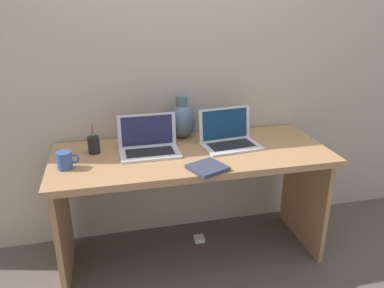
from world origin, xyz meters
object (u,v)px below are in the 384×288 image
at_px(laptop_right, 228,136).
at_px(laptop_left, 149,143).
at_px(green_vase, 182,120).
at_px(notebook_stack, 208,168).
at_px(power_brick, 199,239).
at_px(pen_cup, 94,144).
at_px(coffee_mug, 65,160).

bearing_deg(laptop_right, laptop_left, 179.95).
bearing_deg(laptop_left, green_vase, 39.67).
relative_size(notebook_stack, power_brick, 2.58).
height_order(laptop_left, laptop_right, laptop_right).
bearing_deg(laptop_right, pen_cup, 176.20).
xyz_separation_m(green_vase, notebook_stack, (0.03, -0.53, -0.11)).
bearing_deg(notebook_stack, laptop_right, 55.65).
relative_size(laptop_left, power_brick, 5.06).
xyz_separation_m(pen_cup, power_brick, (0.66, 0.01, -0.79)).
xyz_separation_m(laptop_left, power_brick, (0.34, 0.06, -0.79)).
bearing_deg(pen_cup, green_vase, 14.82).
bearing_deg(laptop_left, notebook_stack, -49.75).
bearing_deg(coffee_mug, notebook_stack, -14.13).
xyz_separation_m(laptop_right, notebook_stack, (-0.22, -0.33, -0.05)).
bearing_deg(notebook_stack, pen_cup, 147.46).
distance_m(green_vase, coffee_mug, 0.80).
xyz_separation_m(laptop_left, pen_cup, (-0.32, 0.05, -0.00)).
bearing_deg(pen_cup, laptop_right, -3.80).
relative_size(laptop_left, pen_cup, 1.98).
xyz_separation_m(coffee_mug, pen_cup, (0.15, 0.19, 0.01)).
distance_m(laptop_right, power_brick, 0.81).
bearing_deg(power_brick, pen_cup, -179.17).
height_order(laptop_left, green_vase, green_vase).
relative_size(green_vase, power_brick, 4.00).
relative_size(pen_cup, power_brick, 2.56).
distance_m(laptop_right, coffee_mug, 0.99).
xyz_separation_m(green_vase, coffee_mug, (-0.72, -0.34, -0.07)).
height_order(laptop_right, power_brick, laptop_right).
distance_m(laptop_left, power_brick, 0.86).
distance_m(laptop_left, notebook_stack, 0.43).
height_order(laptop_right, notebook_stack, laptop_right).
relative_size(green_vase, coffee_mug, 2.30).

